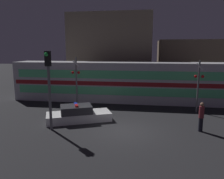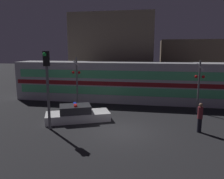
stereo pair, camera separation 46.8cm
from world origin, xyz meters
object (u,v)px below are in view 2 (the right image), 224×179
train (137,82)px  traffic_light_corner (47,80)px  pedestrian (200,117)px  police_car (77,114)px  crossing_signal_near (199,84)px

train → traffic_light_corner: bearing=-119.8°
pedestrian → train: bearing=119.8°
train → traffic_light_corner: size_ratio=4.89×
train → traffic_light_corner: (-4.93, -8.62, 1.24)m
train → pedestrian: train is taller
police_car → traffic_light_corner: bearing=-143.8°
traffic_light_corner → crossing_signal_near: bearing=28.9°
police_car → traffic_light_corner: traffic_light_corner is taller
pedestrian → crossing_signal_near: 4.65m
train → police_car: 7.78m
train → crossing_signal_near: size_ratio=5.74×
crossing_signal_near → police_car: bearing=-158.2°
train → crossing_signal_near: crossing_signal_near is taller
police_car → train: bearing=36.6°
police_car → traffic_light_corner: 3.53m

